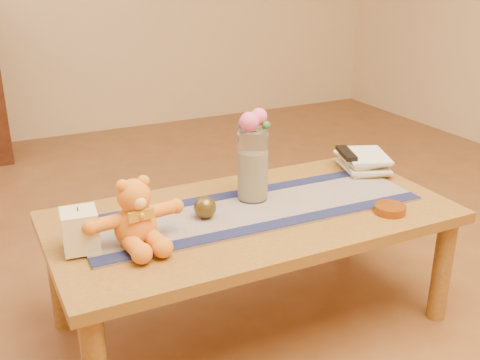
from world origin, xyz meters
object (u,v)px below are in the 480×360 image
teddy_bear (135,213)px  bronze_ball (205,207)px  tv_remote (346,153)px  amber_dish (390,209)px  book_bottom (344,169)px  glass_vase (253,165)px  pillar_candle (80,230)px

teddy_bear → bronze_ball: size_ratio=3.96×
tv_remote → amber_dish: bearing=-84.9°
teddy_bear → tv_remote: bearing=7.2°
teddy_bear → book_bottom: 1.00m
glass_vase → book_bottom: glass_vase is taller
tv_remote → bronze_ball: bearing=-148.3°
bronze_ball → book_bottom: 0.72m
tv_remote → book_bottom: bearing=90.0°
glass_vase → book_bottom: (0.48, 0.09, -0.13)m
pillar_candle → bronze_ball: (0.42, 0.04, -0.02)m
pillar_candle → book_bottom: 1.14m
book_bottom → amber_dish: 0.42m
pillar_candle → tv_remote: pillar_candle is taller
bronze_ball → pillar_candle: bearing=-174.9°
book_bottom → tv_remote: tv_remote is taller
pillar_candle → glass_vase: size_ratio=0.48×
glass_vase → bronze_ball: glass_vase is taller
teddy_bear → book_bottom: (0.96, 0.24, -0.10)m
tv_remote → amber_dish: size_ratio=1.45×
pillar_candle → bronze_ball: 0.42m
glass_vase → amber_dish: (0.38, -0.31, -0.12)m
glass_vase → book_bottom: size_ratio=1.17×
pillar_candle → book_bottom: (1.12, 0.21, -0.06)m
teddy_bear → bronze_ball: (0.26, 0.07, -0.06)m
book_bottom → amber_dish: size_ratio=2.02×
glass_vase → bronze_ball: size_ratio=3.40×
glass_vase → bronze_ball: bearing=-161.4°
bronze_ball → book_bottom: bearing=13.5°
book_bottom → tv_remote: 0.08m
book_bottom → amber_dish: amber_dish is taller
book_bottom → tv_remote: (-0.00, -0.01, 0.07)m
pillar_candle → teddy_bear: bearing=-12.7°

